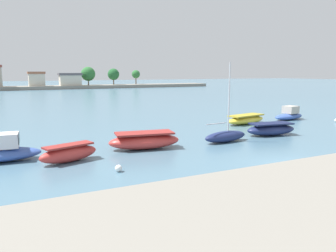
{
  "coord_description": "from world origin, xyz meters",
  "views": [
    {
      "loc": [
        -14.68,
        -13.49,
        5.39
      ],
      "look_at": [
        -2.5,
        11.14,
        0.9
      ],
      "focal_mm": 35.64,
      "sensor_mm": 36.0,
      "label": 1
    }
  ],
  "objects_px": {
    "moored_boat_4": "(271,129)",
    "moored_boat_2": "(145,141)",
    "mooring_buoy_1": "(119,168)",
    "moored_boat_3": "(226,136)",
    "moored_boat_1": "(69,153)",
    "mooring_buoy_0": "(336,120)",
    "moored_boat_5": "(246,119)",
    "moored_boat_6": "(289,115)"
  },
  "relations": [
    {
      "from": "moored_boat_5",
      "to": "mooring_buoy_0",
      "type": "height_order",
      "value": "moored_boat_5"
    },
    {
      "from": "moored_boat_2",
      "to": "moored_boat_4",
      "type": "distance_m",
      "value": 11.66
    },
    {
      "from": "moored_boat_2",
      "to": "mooring_buoy_1",
      "type": "distance_m",
      "value": 5.6
    },
    {
      "from": "mooring_buoy_1",
      "to": "moored_boat_3",
      "type": "bearing_deg",
      "value": 21.22
    },
    {
      "from": "moored_boat_2",
      "to": "moored_boat_3",
      "type": "height_order",
      "value": "moored_boat_3"
    },
    {
      "from": "moored_boat_6",
      "to": "mooring_buoy_1",
      "type": "relative_size",
      "value": 11.97
    },
    {
      "from": "moored_boat_1",
      "to": "moored_boat_4",
      "type": "bearing_deg",
      "value": -14.04
    },
    {
      "from": "moored_boat_3",
      "to": "mooring_buoy_0",
      "type": "relative_size",
      "value": 16.63
    },
    {
      "from": "moored_boat_2",
      "to": "moored_boat_6",
      "type": "height_order",
      "value": "moored_boat_6"
    },
    {
      "from": "moored_boat_4",
      "to": "moored_boat_2",
      "type": "bearing_deg",
      "value": -171.65
    },
    {
      "from": "moored_boat_1",
      "to": "moored_boat_4",
      "type": "height_order",
      "value": "moored_boat_4"
    },
    {
      "from": "moored_boat_2",
      "to": "moored_boat_6",
      "type": "bearing_deg",
      "value": 26.32
    },
    {
      "from": "moored_boat_4",
      "to": "mooring_buoy_1",
      "type": "bearing_deg",
      "value": -155.0
    },
    {
      "from": "moored_boat_5",
      "to": "mooring_buoy_0",
      "type": "bearing_deg",
      "value": -30.27
    },
    {
      "from": "moored_boat_5",
      "to": "moored_boat_2",
      "type": "bearing_deg",
      "value": -167.96
    },
    {
      "from": "moored_boat_2",
      "to": "moored_boat_3",
      "type": "relative_size",
      "value": 0.87
    },
    {
      "from": "moored_boat_3",
      "to": "moored_boat_2",
      "type": "bearing_deg",
      "value": 168.14
    },
    {
      "from": "moored_boat_1",
      "to": "mooring_buoy_0",
      "type": "bearing_deg",
      "value": -10.39
    },
    {
      "from": "moored_boat_1",
      "to": "mooring_buoy_1",
      "type": "relative_size",
      "value": 10.1
    },
    {
      "from": "mooring_buoy_1",
      "to": "moored_boat_4",
      "type": "bearing_deg",
      "value": 16.28
    },
    {
      "from": "moored_boat_5",
      "to": "mooring_buoy_1",
      "type": "distance_m",
      "value": 20.07
    },
    {
      "from": "moored_boat_5",
      "to": "mooring_buoy_0",
      "type": "relative_size",
      "value": 14.78
    },
    {
      "from": "moored_boat_6",
      "to": "moored_boat_2",
      "type": "bearing_deg",
      "value": -171.61
    },
    {
      "from": "moored_boat_1",
      "to": "moored_boat_2",
      "type": "distance_m",
      "value": 5.53
    },
    {
      "from": "moored_boat_1",
      "to": "moored_boat_4",
      "type": "relative_size",
      "value": 0.82
    },
    {
      "from": "moored_boat_2",
      "to": "moored_boat_3",
      "type": "bearing_deg",
      "value": 3.9
    },
    {
      "from": "moored_boat_2",
      "to": "moored_boat_3",
      "type": "xyz_separation_m",
      "value": [
        6.52,
        -0.62,
        -0.11
      ]
    },
    {
      "from": "moored_boat_5",
      "to": "mooring_buoy_1",
      "type": "relative_size",
      "value": 14.18
    },
    {
      "from": "moored_boat_5",
      "to": "mooring_buoy_1",
      "type": "height_order",
      "value": "moored_boat_5"
    },
    {
      "from": "moored_boat_2",
      "to": "moored_boat_6",
      "type": "xyz_separation_m",
      "value": [
        20.32,
        6.2,
        -0.03
      ]
    },
    {
      "from": "moored_boat_4",
      "to": "mooring_buoy_0",
      "type": "distance_m",
      "value": 12.04
    },
    {
      "from": "moored_boat_5",
      "to": "moored_boat_3",
      "type": "bearing_deg",
      "value": -149.33
    },
    {
      "from": "moored_boat_4",
      "to": "moored_boat_6",
      "type": "xyz_separation_m",
      "value": [
        8.65,
        6.28,
        0.03
      ]
    },
    {
      "from": "moored_boat_5",
      "to": "moored_boat_6",
      "type": "xyz_separation_m",
      "value": [
        6.48,
        0.33,
        0.08
      ]
    },
    {
      "from": "moored_boat_3",
      "to": "moored_boat_4",
      "type": "bearing_deg",
      "value": -0.32
    },
    {
      "from": "moored_boat_1",
      "to": "mooring_buoy_1",
      "type": "distance_m",
      "value": 3.9
    },
    {
      "from": "mooring_buoy_1",
      "to": "moored_boat_5",
      "type": "bearing_deg",
      "value": 31.01
    },
    {
      "from": "moored_boat_6",
      "to": "mooring_buoy_1",
      "type": "bearing_deg",
      "value": -164.34
    },
    {
      "from": "mooring_buoy_0",
      "to": "mooring_buoy_1",
      "type": "xyz_separation_m",
      "value": [
        -26.78,
        -6.98,
        0.01
      ]
    },
    {
      "from": "moored_boat_3",
      "to": "moored_boat_1",
      "type": "bearing_deg",
      "value": 176.13
    },
    {
      "from": "moored_boat_1",
      "to": "moored_boat_3",
      "type": "bearing_deg",
      "value": -15.11
    },
    {
      "from": "moored_boat_2",
      "to": "moored_boat_1",
      "type": "bearing_deg",
      "value": -158.62
    }
  ]
}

